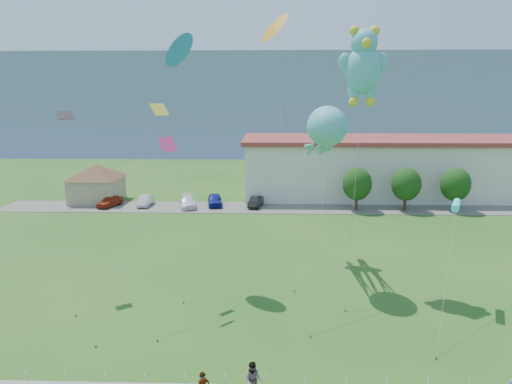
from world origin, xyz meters
TOP-DOWN VIEW (x-y plane):
  - ground at (0.00, 0.00)m, footprint 160.00×160.00m
  - parking_strip at (0.00, 35.00)m, footprint 70.00×6.00m
  - hill_ridge at (0.00, 120.00)m, footprint 160.00×50.00m
  - pavilion at (-24.00, 38.00)m, footprint 9.20×9.20m
  - warehouse at (26.00, 44.00)m, footprint 61.00×15.00m
  - rope_fence at (0.00, -1.30)m, footprint 26.05×0.05m
  - tree_near at (10.00, 34.00)m, footprint 3.60×3.60m
  - tree_mid at (16.00, 34.00)m, footprint 3.60×3.60m
  - tree_far at (22.00, 34.00)m, footprint 3.60×3.60m
  - pedestrian_right at (-1.55, -2.45)m, footprint 0.96×0.80m
  - parked_car_red at (-21.30, 35.10)m, footprint 2.87×4.39m
  - parked_car_silver at (-16.89, 35.66)m, footprint 1.41×3.96m
  - parked_car_white at (-11.22, 35.00)m, footprint 2.87×4.96m
  - parked_car_blue at (-7.86, 36.00)m, footprint 2.38×4.60m
  - parked_car_black at (-2.54, 35.41)m, footprint 2.06×4.12m
  - octopus_kite at (3.28, 12.73)m, footprint 3.16×14.74m
  - teddy_bear_kite at (5.81, 12.44)m, footprint 3.51×7.01m
  - small_kite_orange at (-0.42, 20.17)m, footprint 2.44×11.59m
  - small_kite_cyan at (11.56, 8.29)m, footprint 3.64×8.39m
  - small_kite_yellow at (-8.33, 9.34)m, footprint 1.86×8.52m
  - small_kite_black at (-15.14, 10.23)m, footprint 2.70×6.11m
  - small_kite_pink at (-7.88, 7.43)m, footprint 3.86×7.07m
  - small_kite_blue at (-7.49, 12.96)m, footprint 1.80×6.31m

SIDE VIEW (x-z plane):
  - ground at x=0.00m, z-range 0.00..0.00m
  - parking_strip at x=0.00m, z-range 0.00..0.06m
  - rope_fence at x=0.00m, z-range 0.00..0.50m
  - parked_car_black at x=-2.54m, z-range 0.06..1.36m
  - parked_car_silver at x=-16.89m, z-range 0.06..1.36m
  - parked_car_white at x=-11.22m, z-range 0.06..1.41m
  - parked_car_red at x=-21.30m, z-range 0.06..1.45m
  - parked_car_blue at x=-7.86m, z-range 0.06..1.56m
  - pedestrian_right at x=-1.55m, z-range 0.10..1.89m
  - pavilion at x=-24.00m, z-range 0.52..5.52m
  - tree_near at x=10.00m, z-range 0.65..6.12m
  - tree_mid at x=16.00m, z-range 0.65..6.12m
  - tree_far at x=22.00m, z-range 0.65..6.12m
  - warehouse at x=26.00m, z-range 0.02..8.22m
  - small_kite_cyan at x=11.56m, z-range 3.17..10.51m
  - small_kite_pink at x=-7.88m, z-range 3.97..15.31m
  - small_kite_black at x=-15.14m, z-range 4.59..17.70m
  - octopus_kite at x=3.28m, z-range 4.55..17.88m
  - small_kite_yellow at x=-8.33m, z-range 4.66..18.18m
  - hill_ridge at x=0.00m, z-range 0.00..25.00m
  - teddy_bear_kite at x=5.81m, z-range 6.79..25.64m
  - small_kite_blue at x=-7.49m, z-range 7.88..25.84m
  - small_kite_orange at x=-0.42m, z-range 9.01..29.52m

